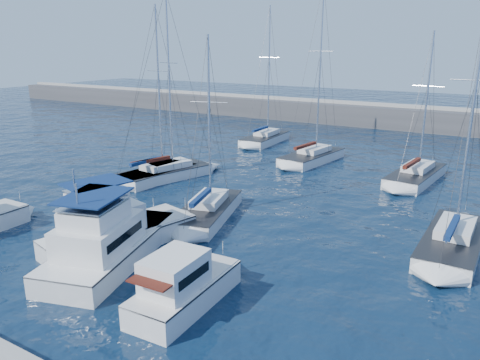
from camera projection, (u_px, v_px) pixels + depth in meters
The scene contains 12 objects.
ground at pixel (153, 255), 27.21m from camera, with size 220.00×220.00×0.00m, color black.
breakwater at pixel (386, 119), 69.70m from camera, with size 160.00×6.00×4.45m.
motor_yacht_port_inner at pixel (108, 244), 25.86m from camera, with size 6.39×10.66×4.69m.
motor_yacht_stbd_inner at pixel (114, 230), 27.84m from camera, with size 5.45×9.61×4.69m.
motor_yacht_stbd_outer at pixel (182, 288), 21.54m from camera, with size 2.76×6.35×3.20m.
sailboat_mid_a at pixel (157, 174), 42.23m from camera, with size 3.81×7.86×15.37m.
sailboat_mid_b at pixel (165, 173), 42.50m from camera, with size 5.47×9.09×16.49m.
sailboat_mid_c at pixel (207, 211), 32.88m from camera, with size 5.09×8.53×12.77m.
sailboat_mid_e at pixel (453, 241), 27.71m from camera, with size 3.14×8.85×15.83m.
sailboat_back_a at pixel (265, 138), 58.18m from camera, with size 3.36×8.47×16.56m.
sailboat_back_b at pixel (312, 157), 48.69m from camera, with size 4.35×8.83×17.97m.
sailboat_back_c at pixel (416, 176), 41.77m from camera, with size 3.94×9.06×13.27m.
Camera 1 is at (17.23, -18.73, 11.74)m, focal length 35.00 mm.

